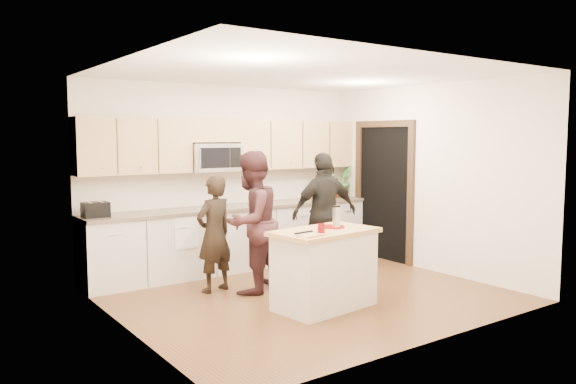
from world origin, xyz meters
TOP-DOWN VIEW (x-y plane):
  - floor at (0.00, 0.00)m, footprint 4.50×4.50m
  - room_shell at (0.00, 0.00)m, footprint 4.52×4.02m
  - back_cabinetry at (0.00, 1.69)m, footprint 4.50×0.66m
  - upper_cabinetry at (0.03, 1.83)m, footprint 4.50×0.33m
  - microwave at (-0.31, 1.80)m, footprint 0.76×0.41m
  - doorway at (2.23, 0.90)m, footprint 0.06×1.25m
  - framed_picture at (1.95, 1.98)m, footprint 0.30×0.03m
  - dish_towel at (-0.95, 1.50)m, footprint 0.34×0.60m
  - island at (-0.16, -0.56)m, footprint 1.27×0.84m
  - red_plate at (0.01, -0.49)m, footprint 0.28×0.28m
  - box_grater at (0.00, -0.57)m, footprint 0.08×0.06m
  - drink_glass at (-0.33, -0.71)m, footprint 0.08×0.08m
  - cutting_board at (-0.55, -0.81)m, footprint 0.28×0.19m
  - tongs at (-0.55, -0.68)m, footprint 0.25×0.06m
  - knife at (-0.51, -0.71)m, footprint 0.20×0.04m
  - toaster at (-2.05, 1.67)m, footprint 0.31×0.24m
  - bottle_cluster at (1.79, 1.72)m, footprint 0.43×0.20m
  - orchid at (2.10, 1.72)m, footprint 0.36×0.36m
  - woman_left at (-0.85, 0.77)m, footprint 0.60×0.46m
  - woman_center at (-0.50, 0.47)m, footprint 1.06×0.96m
  - woman_right at (0.87, 0.71)m, footprint 1.07×0.57m

SIDE VIEW (x-z plane):
  - floor at x=0.00m, z-range 0.00..0.00m
  - island at x=-0.16m, z-range 0.00..0.90m
  - back_cabinetry at x=0.00m, z-range 0.00..0.94m
  - woman_left at x=-0.85m, z-range 0.00..1.47m
  - dish_towel at x=-0.95m, z-range 0.56..1.04m
  - woman_right at x=0.87m, z-range 0.00..1.73m
  - woman_center at x=-0.50m, z-range 0.00..1.77m
  - red_plate at x=0.01m, z-range 0.90..0.92m
  - cutting_board at x=-0.55m, z-range 0.90..0.92m
  - knife at x=-0.51m, z-range 0.92..0.92m
  - tongs at x=-0.55m, z-range 0.92..0.93m
  - drink_glass at x=-0.33m, z-range 0.90..1.00m
  - toaster at x=-2.05m, z-range 0.94..1.13m
  - box_grater at x=0.00m, z-range 0.92..1.17m
  - bottle_cluster at x=1.79m, z-range 0.93..1.32m
  - doorway at x=2.23m, z-range 0.06..2.26m
  - orchid at x=2.10m, z-range 0.94..1.46m
  - framed_picture at x=1.95m, z-range 1.09..1.47m
  - microwave at x=-0.31m, z-range 1.45..1.85m
  - room_shell at x=0.00m, z-range 0.38..3.09m
  - upper_cabinetry at x=0.03m, z-range 1.47..2.22m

